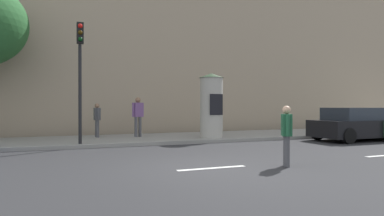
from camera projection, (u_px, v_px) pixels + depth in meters
ground_plane at (212, 168)px, 8.17m from camera, size 80.00×80.00×0.00m
sidewalk_curb at (147, 139)px, 14.71m from camera, size 36.00×4.00×0.15m
lane_markings at (212, 168)px, 8.17m from camera, size 25.80×0.16×0.01m
building_backdrop at (127, 49)px, 19.36m from camera, size 36.00×5.00×9.75m
traffic_light at (80, 63)px, 12.03m from camera, size 0.24×0.45×4.38m
poster_column at (211, 105)px, 14.71m from camera, size 1.11×1.11×2.83m
pedestrian_in_dark_shirt at (286, 131)px, 8.41m from camera, size 0.40×0.51×1.54m
pedestrian_tallest at (138, 113)px, 14.85m from camera, size 0.57×0.42×1.78m
pedestrian_with_bag at (97, 117)px, 14.71m from camera, size 0.28×0.64×1.50m
parked_car_red at (357, 125)px, 14.76m from camera, size 4.21×2.02×1.46m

